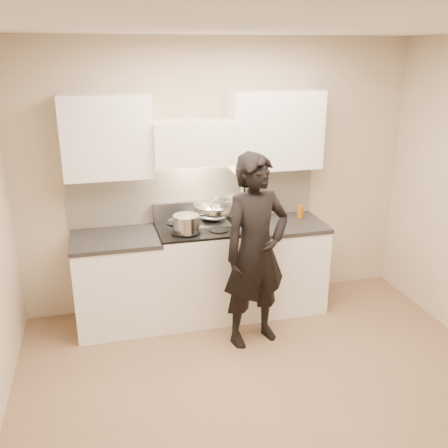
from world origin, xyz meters
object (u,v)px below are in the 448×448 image
object	(u,v)px
counter_right	(276,265)
utensil_crock	(244,209)
stove	(198,272)
wok	(213,210)
person	(256,252)

from	to	relation	value
counter_right	utensil_crock	size ratio (longest dim) A/B	2.52
stove	counter_right	bearing A→B (deg)	0.00
utensil_crock	wok	bearing A→B (deg)	-171.89
person	wok	bearing A→B (deg)	90.99
stove	person	xyz separation A→B (m)	(0.41, -0.59, 0.41)
counter_right	utensil_crock	xyz separation A→B (m)	(-0.30, 0.19, 0.57)
counter_right	person	size ratio (longest dim) A/B	0.52
wok	person	size ratio (longest dim) A/B	0.27
utensil_crock	person	bearing A→B (deg)	-99.03
wok	stove	bearing A→B (deg)	-143.99
wok	utensil_crock	world-z (taller)	utensil_crock
stove	person	distance (m)	0.82
person	stove	bearing A→B (deg)	109.81
wok	utensil_crock	bearing A→B (deg)	8.11
counter_right	wok	distance (m)	0.88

